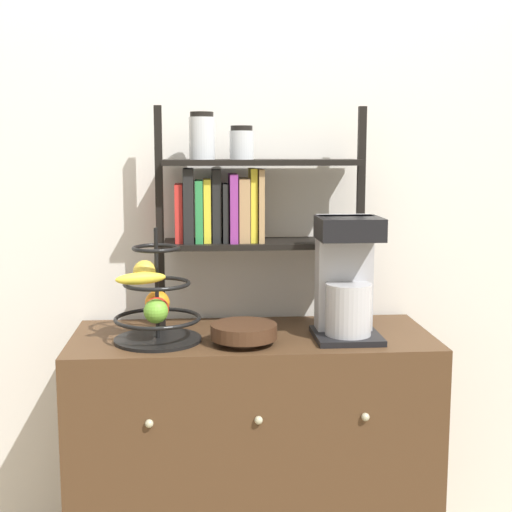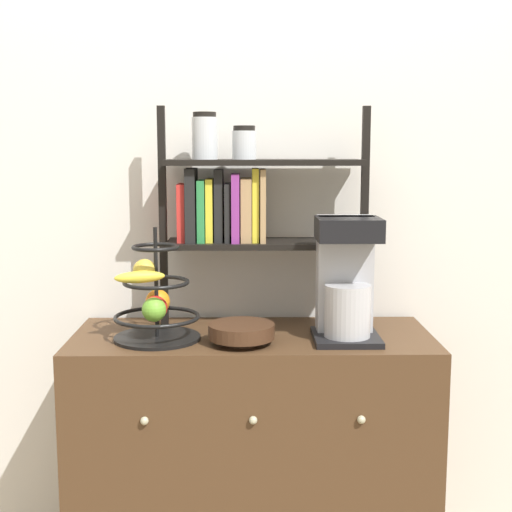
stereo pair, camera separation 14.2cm
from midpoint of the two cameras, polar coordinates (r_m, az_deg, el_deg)
name	(u,v)px [view 1 (the left image)]	position (r m, az deg, el deg)	size (l,w,h in m)	color
wall_back	(246,186)	(2.44, -2.47, 5.59)	(7.00, 0.05, 2.60)	silver
sideboard	(252,464)	(2.38, -2.07, -16.29)	(1.12, 0.48, 0.85)	#4C331E
coffee_maker	(346,278)	(2.17, 5.38, -1.80)	(0.20, 0.21, 0.37)	black
fruit_stand	(155,304)	(2.16, -9.94, -3.82)	(0.26, 0.26, 0.34)	black
wooden_bowl	(244,332)	(2.12, -2.91, -6.13)	(0.20, 0.20, 0.06)	#422819
shelf_hutch	(235,199)	(2.29, -3.45, 4.53)	(0.67, 0.20, 0.71)	black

